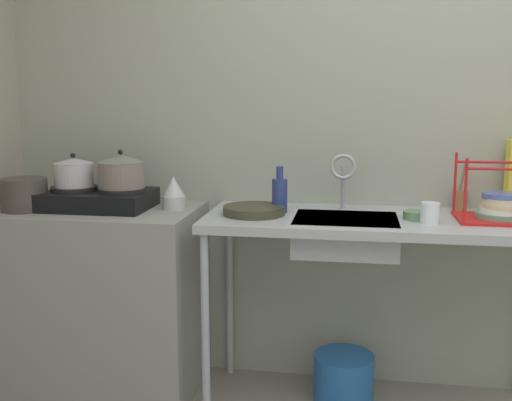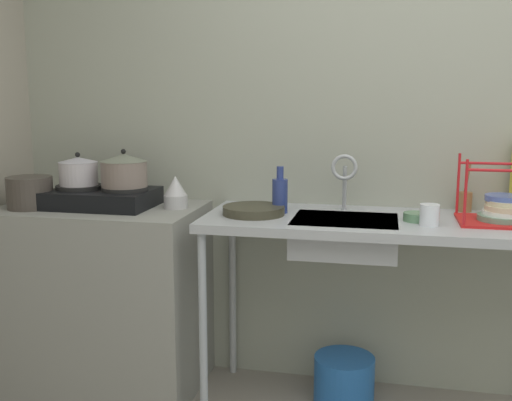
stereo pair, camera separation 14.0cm
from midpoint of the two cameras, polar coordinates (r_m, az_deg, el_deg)
wall_back at (r=2.99m, az=18.75°, el=8.43°), size 5.07×0.10×2.78m
counter_concrete at (r=3.08m, az=-13.10°, el=-8.97°), size 0.97×0.59×0.91m
counter_sink at (r=2.69m, az=12.97°, el=-3.16°), size 1.53×0.59×0.91m
stove at (r=2.95m, az=-13.18°, el=0.32°), size 0.50×0.35×0.10m
pot_on_left_burner at (r=2.98m, az=-15.34°, el=2.73°), size 0.19×0.19×0.16m
pot_on_right_burner at (r=2.88m, az=-11.15°, el=2.85°), size 0.22×0.22×0.18m
pot_beside_stove at (r=3.01m, az=-19.57°, el=0.72°), size 0.21×0.21×0.15m
percolator at (r=2.85m, az=-6.31°, el=0.77°), size 0.11×0.11×0.16m
sink_basin at (r=2.65m, az=9.97°, el=-3.35°), size 0.45×0.36×0.15m
faucet at (r=2.77m, az=9.89°, el=2.65°), size 0.12×0.07×0.27m
frying_pan at (r=2.69m, az=1.27°, el=-0.95°), size 0.28×0.28×0.04m
dish_rack at (r=2.73m, az=24.03°, el=-0.91°), size 0.37×0.28×0.28m
cup_by_rack at (r=2.58m, az=17.76°, el=-1.32°), size 0.08×0.08×0.09m
small_bowl_on_drainboard at (r=2.66m, az=16.57°, el=-1.52°), size 0.11×0.11×0.04m
bottle_by_sink at (r=2.73m, az=3.78°, el=0.59°), size 0.07×0.07×0.21m
utensil_jar at (r=2.94m, az=20.67°, el=-0.03°), size 0.06×0.06×0.23m
bucket_on_floor at (r=2.99m, az=9.80°, el=-16.56°), size 0.28×0.28×0.23m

